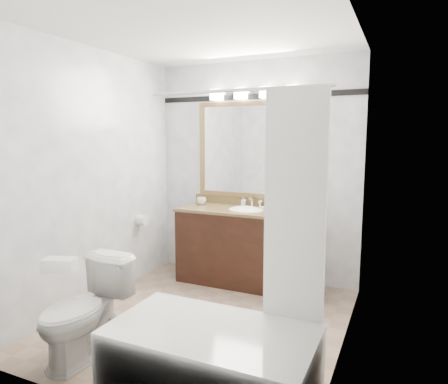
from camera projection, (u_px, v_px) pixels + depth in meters
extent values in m
cube|color=gray|center=(204.00, 321.00, 3.61)|extent=(2.40, 2.60, 0.01)
cube|color=white|center=(202.00, 31.00, 3.27)|extent=(2.40, 2.60, 0.01)
cube|color=white|center=(255.00, 172.00, 4.62)|extent=(2.40, 0.01, 2.50)
cube|color=white|center=(97.00, 206.00, 2.26)|extent=(2.40, 0.01, 2.50)
cube|color=white|center=(95.00, 177.00, 3.94)|extent=(0.01, 2.60, 2.50)
cube|color=white|center=(348.00, 191.00, 2.95)|extent=(0.01, 2.60, 2.50)
cube|color=black|center=(245.00, 248.00, 4.47)|extent=(1.50, 0.55, 0.82)
cube|color=#9C814A|center=(246.00, 211.00, 4.41)|extent=(1.53, 0.58, 0.03)
cube|color=#9C814A|center=(254.00, 202.00, 4.65)|extent=(1.53, 0.03, 0.10)
ellipsoid|color=white|center=(246.00, 212.00, 4.41)|extent=(0.44, 0.34, 0.14)
cube|color=olive|center=(255.00, 103.00, 4.49)|extent=(1.40, 0.04, 0.05)
cube|color=olive|center=(254.00, 195.00, 4.63)|extent=(1.40, 0.04, 0.05)
cube|color=olive|center=(202.00, 149.00, 4.84)|extent=(0.05, 0.04, 1.00)
cube|color=olive|center=(314.00, 151.00, 4.29)|extent=(0.05, 0.04, 1.00)
cube|color=white|center=(255.00, 150.00, 4.57)|extent=(1.30, 0.01, 1.00)
cube|color=silver|center=(255.00, 92.00, 4.47)|extent=(0.90, 0.05, 0.03)
cube|color=white|center=(217.00, 95.00, 4.61)|extent=(0.12, 0.12, 0.12)
cube|color=white|center=(241.00, 94.00, 4.49)|extent=(0.12, 0.12, 0.12)
cube|color=white|center=(266.00, 92.00, 4.36)|extent=(0.12, 0.12, 0.12)
cube|color=white|center=(293.00, 91.00, 4.24)|extent=(0.12, 0.12, 0.12)
cube|color=black|center=(256.00, 96.00, 4.49)|extent=(2.40, 0.01, 0.06)
cube|color=white|center=(212.00, 362.00, 2.53)|extent=(1.30, 0.72, 0.45)
cylinder|color=silver|center=(236.00, 90.00, 2.64)|extent=(1.30, 0.02, 0.02)
cube|color=white|center=(295.00, 210.00, 2.57)|extent=(0.40, 0.04, 1.55)
cylinder|color=white|center=(142.00, 220.00, 4.58)|extent=(0.11, 0.12, 0.12)
imported|color=white|center=(84.00, 311.00, 2.94)|extent=(0.46, 0.75, 0.74)
cube|color=white|center=(60.00, 265.00, 2.71)|extent=(0.24, 0.18, 0.09)
cylinder|color=black|center=(294.00, 214.00, 4.10)|extent=(0.17, 0.17, 0.02)
cylinder|color=black|center=(295.00, 201.00, 4.13)|extent=(0.14, 0.14, 0.25)
sphere|color=black|center=(296.00, 190.00, 4.12)|extent=(0.15, 0.15, 0.15)
cube|color=black|center=(295.00, 195.00, 4.05)|extent=(0.11, 0.11, 0.05)
cylinder|color=silver|center=(294.00, 212.00, 4.07)|extent=(0.06, 0.06, 0.06)
imported|color=white|center=(202.00, 201.00, 4.76)|extent=(0.14, 0.14, 0.08)
imported|color=white|center=(243.00, 202.00, 4.62)|extent=(0.06, 0.06, 0.10)
imported|color=white|center=(268.00, 205.00, 4.49)|extent=(0.08, 0.08, 0.08)
cube|color=beige|center=(263.00, 208.00, 4.45)|extent=(0.08, 0.06, 0.02)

